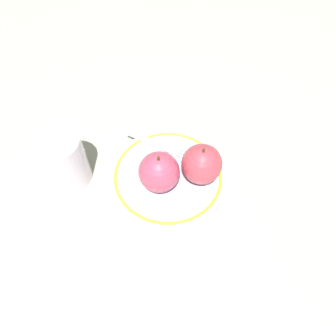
{
  "coord_description": "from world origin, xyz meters",
  "views": [
    {
      "loc": [
        0.09,
        -0.31,
        0.53
      ],
      "look_at": [
        -0.01,
        0.01,
        0.04
      ],
      "focal_mm": 35.0,
      "sensor_mm": 36.0,
      "label": 1
    }
  ],
  "objects_px": {
    "apple_red_whole": "(202,164)",
    "napkin_folded": "(217,259)",
    "plate": "(168,176)",
    "drinking_glass": "(64,160)",
    "apple_second_whole": "(159,172)",
    "fork": "(163,147)"
  },
  "relations": [
    {
      "from": "drinking_glass",
      "to": "napkin_folded",
      "type": "relative_size",
      "value": 0.72
    },
    {
      "from": "apple_second_whole",
      "to": "fork",
      "type": "height_order",
      "value": "apple_second_whole"
    },
    {
      "from": "napkin_folded",
      "to": "drinking_glass",
      "type": "bearing_deg",
      "value": 166.66
    },
    {
      "from": "fork",
      "to": "napkin_folded",
      "type": "relative_size",
      "value": 1.16
    },
    {
      "from": "plate",
      "to": "napkin_folded",
      "type": "height_order",
      "value": "plate"
    },
    {
      "from": "apple_red_whole",
      "to": "apple_second_whole",
      "type": "height_order",
      "value": "same"
    },
    {
      "from": "drinking_glass",
      "to": "apple_red_whole",
      "type": "bearing_deg",
      "value": 16.31
    },
    {
      "from": "apple_second_whole",
      "to": "napkin_folded",
      "type": "height_order",
      "value": "apple_second_whole"
    },
    {
      "from": "plate",
      "to": "drinking_glass",
      "type": "distance_m",
      "value": 0.19
    },
    {
      "from": "apple_second_whole",
      "to": "fork",
      "type": "relative_size",
      "value": 0.47
    },
    {
      "from": "plate",
      "to": "apple_second_whole",
      "type": "height_order",
      "value": "apple_second_whole"
    },
    {
      "from": "plate",
      "to": "drinking_glass",
      "type": "xyz_separation_m",
      "value": [
        -0.18,
        -0.05,
        0.05
      ]
    },
    {
      "from": "apple_red_whole",
      "to": "drinking_glass",
      "type": "bearing_deg",
      "value": -163.69
    },
    {
      "from": "apple_second_whole",
      "to": "fork",
      "type": "distance_m",
      "value": 0.09
    },
    {
      "from": "apple_red_whole",
      "to": "napkin_folded",
      "type": "bearing_deg",
      "value": -64.56
    },
    {
      "from": "drinking_glass",
      "to": "apple_second_whole",
      "type": "bearing_deg",
      "value": 10.05
    },
    {
      "from": "plate",
      "to": "fork",
      "type": "height_order",
      "value": "fork"
    },
    {
      "from": "plate",
      "to": "napkin_folded",
      "type": "relative_size",
      "value": 1.45
    },
    {
      "from": "plate",
      "to": "apple_red_whole",
      "type": "bearing_deg",
      "value": 15.35
    },
    {
      "from": "apple_red_whole",
      "to": "napkin_folded",
      "type": "distance_m",
      "value": 0.16
    },
    {
      "from": "apple_second_whole",
      "to": "napkin_folded",
      "type": "bearing_deg",
      "value": -37.22
    },
    {
      "from": "plate",
      "to": "drinking_glass",
      "type": "bearing_deg",
      "value": -163.37
    }
  ]
}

